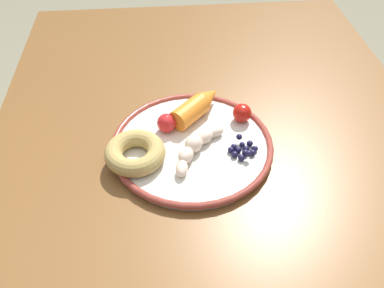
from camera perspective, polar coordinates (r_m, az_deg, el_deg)
The scene contains 8 objects.
dining_table at distance 0.86m, azimuth 2.54°, elevation -2.64°, with size 1.04×0.83×0.77m.
plate at distance 0.73m, azimuth 0.00°, elevation -0.16°, with size 0.29×0.29×0.02m.
banana at distance 0.71m, azimuth 0.57°, elevation -0.29°, with size 0.12×0.10×0.03m.
carrot_orange at distance 0.78m, azimuth 0.81°, elevation 5.34°, with size 0.12×0.12×0.04m.
donut at distance 0.70m, azimuth -7.88°, elevation -1.21°, with size 0.10×0.10×0.03m, color tan.
blueberry_pile at distance 0.72m, azimuth 7.06°, elevation -0.77°, with size 0.05×0.05×0.02m.
tomato_near at distance 0.78m, azimuth 6.92°, elevation 4.35°, with size 0.04×0.04×0.04m, color red.
tomato_mid at distance 0.75m, azimuth -3.53°, elevation 2.91°, with size 0.04×0.04×0.04m, color red.
Camera 1 is at (-0.58, 0.09, 1.29)m, focal length 38.55 mm.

